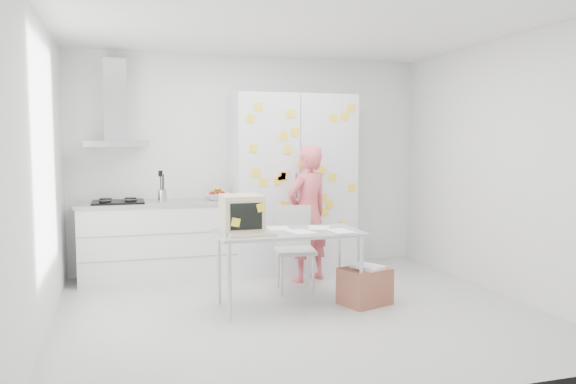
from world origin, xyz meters
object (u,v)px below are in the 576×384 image
object	(u,v)px
cardboard_box	(365,286)
desk	(259,223)
person	(308,213)
chair	(294,243)

from	to	relation	value
cardboard_box	desk	bearing A→B (deg)	171.67
desk	person	bearing A→B (deg)	49.31
cardboard_box	chair	bearing A→B (deg)	124.85
desk	chair	world-z (taller)	desk
desk	chair	bearing A→B (deg)	47.80
desk	chair	xyz separation A→B (m)	(0.54, 0.58, -0.33)
chair	person	bearing A→B (deg)	60.71
desk	cardboard_box	size ratio (longest dim) A/B	2.58
person	cardboard_box	xyz separation A→B (m)	(0.24, -1.08, -0.60)
desk	chair	size ratio (longest dim) A/B	1.53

